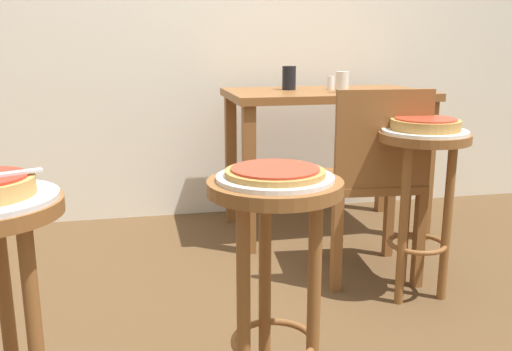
{
  "coord_description": "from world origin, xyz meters",
  "views": [
    {
      "loc": [
        -0.38,
        -1.7,
        1.03
      ],
      "look_at": [
        -0.02,
        -0.01,
        0.62
      ],
      "focal_mm": 39.1,
      "sensor_mm": 36.0,
      "label": 1
    }
  ],
  "objects_px": {
    "dining_table": "(325,115)",
    "cup_far_edge": "(289,78)",
    "stool_leftside": "(421,179)",
    "pizza_leftside": "(425,124)",
    "serving_plate_middle": "(275,178)",
    "condiment_shaker": "(331,83)",
    "pizza_middle": "(275,172)",
    "serving_plate_leftside": "(425,131)",
    "cup_near_edge": "(342,82)",
    "wooden_chair": "(372,177)",
    "stool_middle": "(274,249)"
  },
  "relations": [
    {
      "from": "dining_table",
      "to": "cup_far_edge",
      "type": "xyz_separation_m",
      "value": [
        -0.18,
        0.08,
        0.2
      ]
    },
    {
      "from": "stool_leftside",
      "to": "cup_far_edge",
      "type": "xyz_separation_m",
      "value": [
        -0.28,
        0.96,
        0.34
      ]
    },
    {
      "from": "pizza_leftside",
      "to": "serving_plate_middle",
      "type": "bearing_deg",
      "value": -140.88
    },
    {
      "from": "condiment_shaker",
      "to": "pizza_leftside",
      "type": "bearing_deg",
      "value": -86.65
    },
    {
      "from": "cup_far_edge",
      "to": "stool_leftside",
      "type": "bearing_deg",
      "value": -73.62
    },
    {
      "from": "pizza_middle",
      "to": "serving_plate_leftside",
      "type": "height_order",
      "value": "pizza_middle"
    },
    {
      "from": "condiment_shaker",
      "to": "cup_far_edge",
      "type": "bearing_deg",
      "value": 173.74
    },
    {
      "from": "serving_plate_leftside",
      "to": "condiment_shaker",
      "type": "xyz_separation_m",
      "value": [
        -0.06,
        0.94,
        0.12
      ]
    },
    {
      "from": "serving_plate_leftside",
      "to": "cup_far_edge",
      "type": "relative_size",
      "value": 2.62
    },
    {
      "from": "cup_near_edge",
      "to": "cup_far_edge",
      "type": "bearing_deg",
      "value": 134.42
    },
    {
      "from": "cup_near_edge",
      "to": "serving_plate_middle",
      "type": "bearing_deg",
      "value": -117.06
    },
    {
      "from": "serving_plate_middle",
      "to": "stool_leftside",
      "type": "bearing_deg",
      "value": 39.12
    },
    {
      "from": "wooden_chair",
      "to": "cup_far_edge",
      "type": "bearing_deg",
      "value": 102.41
    },
    {
      "from": "condiment_shaker",
      "to": "wooden_chair",
      "type": "bearing_deg",
      "value": -94.82
    },
    {
      "from": "condiment_shaker",
      "to": "dining_table",
      "type": "bearing_deg",
      "value": -129.05
    },
    {
      "from": "serving_plate_leftside",
      "to": "serving_plate_middle",
      "type": "bearing_deg",
      "value": -140.88
    },
    {
      "from": "cup_near_edge",
      "to": "serving_plate_leftside",
      "type": "bearing_deg",
      "value": -84.97
    },
    {
      "from": "dining_table",
      "to": "pizza_leftside",
      "type": "bearing_deg",
      "value": -83.51
    },
    {
      "from": "pizza_middle",
      "to": "condiment_shaker",
      "type": "height_order",
      "value": "condiment_shaker"
    },
    {
      "from": "cup_far_edge",
      "to": "wooden_chair",
      "type": "height_order",
      "value": "cup_far_edge"
    },
    {
      "from": "dining_table",
      "to": "wooden_chair",
      "type": "distance_m",
      "value": 0.7
    },
    {
      "from": "stool_leftside",
      "to": "stool_middle",
      "type": "bearing_deg",
      "value": -140.88
    },
    {
      "from": "cup_near_edge",
      "to": "wooden_chair",
      "type": "bearing_deg",
      "value": -95.5
    },
    {
      "from": "serving_plate_middle",
      "to": "dining_table",
      "type": "relative_size",
      "value": 0.29
    },
    {
      "from": "serving_plate_leftside",
      "to": "cup_far_edge",
      "type": "height_order",
      "value": "cup_far_edge"
    },
    {
      "from": "pizza_middle",
      "to": "pizza_leftside",
      "type": "xyz_separation_m",
      "value": [
        0.76,
        0.62,
        0.01
      ]
    },
    {
      "from": "stool_leftside",
      "to": "cup_far_edge",
      "type": "bearing_deg",
      "value": 106.38
    },
    {
      "from": "stool_middle",
      "to": "serving_plate_leftside",
      "type": "height_order",
      "value": "serving_plate_leftside"
    },
    {
      "from": "serving_plate_leftside",
      "to": "wooden_chair",
      "type": "xyz_separation_m",
      "value": [
        -0.12,
        0.21,
        -0.23
      ]
    },
    {
      "from": "pizza_leftside",
      "to": "wooden_chair",
      "type": "xyz_separation_m",
      "value": [
        -0.12,
        0.21,
        -0.25
      ]
    },
    {
      "from": "stool_leftside",
      "to": "condiment_shaker",
      "type": "relative_size",
      "value": 9.59
    },
    {
      "from": "serving_plate_middle",
      "to": "cup_far_edge",
      "type": "distance_m",
      "value": 1.66
    },
    {
      "from": "cup_far_edge",
      "to": "condiment_shaker",
      "type": "distance_m",
      "value": 0.23
    },
    {
      "from": "serving_plate_middle",
      "to": "dining_table",
      "type": "distance_m",
      "value": 1.64
    },
    {
      "from": "serving_plate_middle",
      "to": "wooden_chair",
      "type": "distance_m",
      "value": 1.07
    },
    {
      "from": "stool_middle",
      "to": "serving_plate_leftside",
      "type": "bearing_deg",
      "value": 39.12
    },
    {
      "from": "stool_leftside",
      "to": "condiment_shaker",
      "type": "distance_m",
      "value": 0.99
    },
    {
      "from": "pizza_leftside",
      "to": "wooden_chair",
      "type": "distance_m",
      "value": 0.35
    },
    {
      "from": "dining_table",
      "to": "wooden_chair",
      "type": "xyz_separation_m",
      "value": [
        -0.02,
        -0.68,
        -0.18
      ]
    },
    {
      "from": "cup_near_edge",
      "to": "wooden_chair",
      "type": "distance_m",
      "value": 0.65
    },
    {
      "from": "stool_middle",
      "to": "condiment_shaker",
      "type": "xyz_separation_m",
      "value": [
        0.71,
        1.56,
        0.32
      ]
    },
    {
      "from": "pizza_middle",
      "to": "condiment_shaker",
      "type": "distance_m",
      "value": 1.71
    },
    {
      "from": "serving_plate_middle",
      "to": "cup_near_edge",
      "type": "relative_size",
      "value": 2.86
    },
    {
      "from": "pizza_leftside",
      "to": "stool_leftside",
      "type": "bearing_deg",
      "value": 0.0
    },
    {
      "from": "stool_leftside",
      "to": "cup_near_edge",
      "type": "bearing_deg",
      "value": 95.03
    },
    {
      "from": "pizza_middle",
      "to": "pizza_leftside",
      "type": "bearing_deg",
      "value": 39.12
    },
    {
      "from": "serving_plate_middle",
      "to": "cup_far_edge",
      "type": "relative_size",
      "value": 2.41
    },
    {
      "from": "cup_near_edge",
      "to": "pizza_middle",
      "type": "bearing_deg",
      "value": -117.06
    },
    {
      "from": "stool_middle",
      "to": "wooden_chair",
      "type": "relative_size",
      "value": 0.81
    },
    {
      "from": "serving_plate_middle",
      "to": "pizza_middle",
      "type": "bearing_deg",
      "value": 0.0
    }
  ]
}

